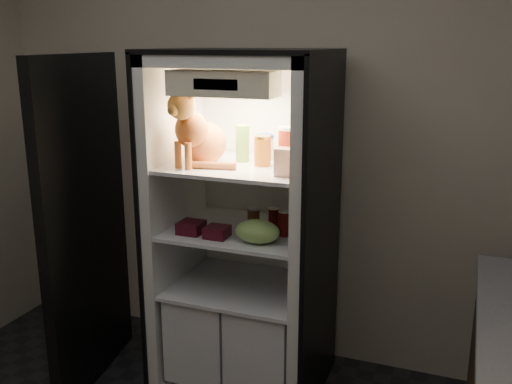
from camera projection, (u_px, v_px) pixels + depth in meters
The scene contains 16 objects.
room_shell at pixel (71, 142), 1.69m from camera, with size 3.60×3.60×3.60m.
refrigerator at pixel (246, 250), 3.15m from camera, with size 0.90×0.72×1.88m.
fridge_door at pixel (85, 228), 3.15m from camera, with size 0.20×0.87×1.85m.
tabby_cat at pixel (198, 135), 2.91m from camera, with size 0.35×0.41×0.42m.
parmesan_shaker at pixel (243, 143), 3.01m from camera, with size 0.07×0.07×0.19m.
mayo_tub at pixel (265, 147), 3.08m from camera, with size 0.10×0.10×0.14m.
salsa_jar at pixel (262, 151), 2.91m from camera, with size 0.09×0.09×0.16m.
pepper_jar at pixel (289, 146), 2.93m from camera, with size 0.12×0.12×0.20m.
cream_carton at pixel (284, 162), 2.70m from camera, with size 0.08×0.08×0.13m, color white.
soda_can_a at pixel (274, 218), 3.04m from camera, with size 0.06×0.06×0.11m.
soda_can_b at pixel (299, 219), 2.98m from camera, with size 0.08×0.08×0.14m.
soda_can_c at pixel (285, 223), 2.93m from camera, with size 0.07×0.07×0.13m.
condiment_jar at pixel (254, 216), 3.11m from camera, with size 0.07×0.07×0.09m.
grape_bag at pixel (257, 231), 2.83m from camera, with size 0.23×0.17×0.11m, color #89B353.
berry_box_left at pixel (191, 227), 2.97m from camera, with size 0.12×0.12×0.06m, color #500D1A.
berry_box_right at pixel (217, 232), 2.90m from camera, with size 0.11×0.11×0.06m, color #500D1A.
Camera 1 is at (1.11, -1.36, 1.91)m, focal length 40.00 mm.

